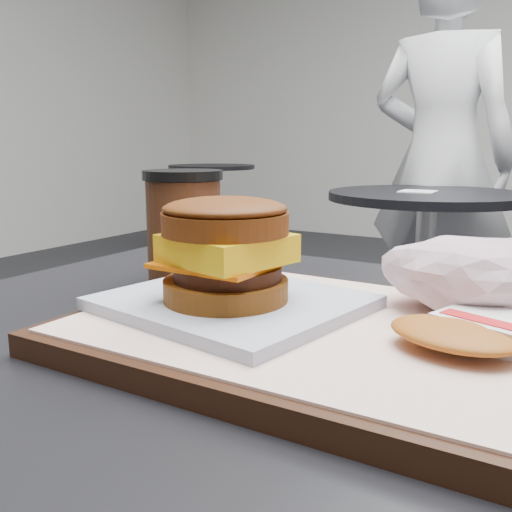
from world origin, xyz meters
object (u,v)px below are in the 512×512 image
at_px(breakfast_sandwich, 228,263).
at_px(coffee_cup, 184,228).
at_px(neighbor_table, 425,247).
at_px(patron, 440,161).
at_px(hash_brown, 484,334).
at_px(serving_tray, 327,334).
at_px(crumpled_wrapper, 470,274).

distance_m(breakfast_sandwich, coffee_cup, 0.17).
distance_m(neighbor_table, patron, 0.55).
xyz_separation_m(coffee_cup, neighbor_table, (-0.14, 1.57, -0.28)).
bearing_deg(neighbor_table, hash_brown, -74.21).
bearing_deg(coffee_cup, patron, 96.12).
height_order(hash_brown, patron, patron).
bearing_deg(serving_tray, hash_brown, 0.18).
height_order(serving_tray, coffee_cup, coffee_cup).
distance_m(breakfast_sandwich, patron, 2.16).
relative_size(hash_brown, coffee_cup, 1.05).
distance_m(breakfast_sandwich, hash_brown, 0.20).
xyz_separation_m(hash_brown, patron, (-0.54, 2.11, 0.05)).
xyz_separation_m(hash_brown, neighbor_table, (-0.47, 1.66, -0.25)).
height_order(crumpled_wrapper, neighbor_table, crumpled_wrapper).
relative_size(breakfast_sandwich, crumpled_wrapper, 1.56).
relative_size(serving_tray, patron, 0.22).
xyz_separation_m(crumpled_wrapper, coffee_cup, (-0.30, 0.01, 0.01)).
xyz_separation_m(breakfast_sandwich, coffee_cup, (-0.13, 0.11, 0.00)).
distance_m(serving_tray, breakfast_sandwich, 0.10).
height_order(serving_tray, neighbor_table, serving_tray).
height_order(hash_brown, crumpled_wrapper, crumpled_wrapper).
bearing_deg(serving_tray, crumpled_wrapper, 44.59).
bearing_deg(patron, coffee_cup, 101.57).
bearing_deg(breakfast_sandwich, hash_brown, 4.59).
bearing_deg(breakfast_sandwich, patron, 99.32).
distance_m(hash_brown, neighbor_table, 1.75).
bearing_deg(patron, breakfast_sandwich, 104.77).
distance_m(breakfast_sandwich, crumpled_wrapper, 0.19).
height_order(neighbor_table, patron, patron).
bearing_deg(crumpled_wrapper, coffee_cup, 177.40).
relative_size(neighbor_table, patron, 0.44).
distance_m(serving_tray, hash_brown, 0.11).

